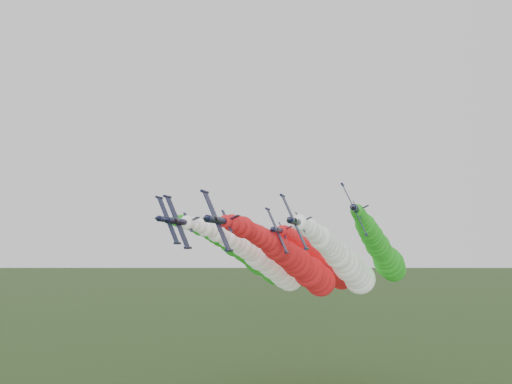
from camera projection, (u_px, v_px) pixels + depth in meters
jet_lead at (300, 265)px, 124.18m from camera, size 12.90×78.38×22.71m
jet_inner_left at (268, 263)px, 135.94m from camera, size 12.75×78.24×22.56m
jet_inner_right at (346, 264)px, 132.24m from camera, size 13.21×78.69×23.02m
jet_outer_left at (254, 258)px, 145.34m from camera, size 12.64×78.12×22.44m
jet_outer_right at (383, 254)px, 136.69m from camera, size 12.36×77.85×22.17m
jet_trail at (328, 265)px, 152.24m from camera, size 12.69×78.17×22.50m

